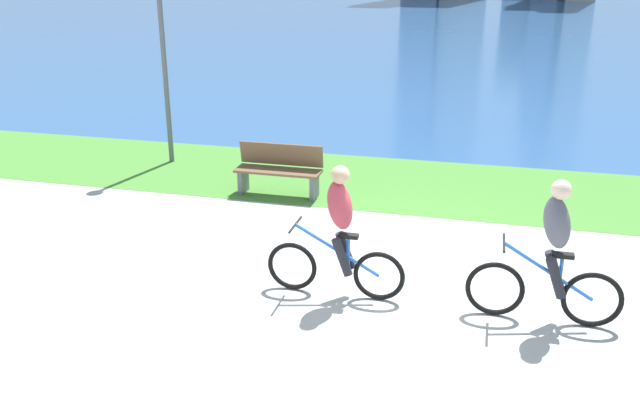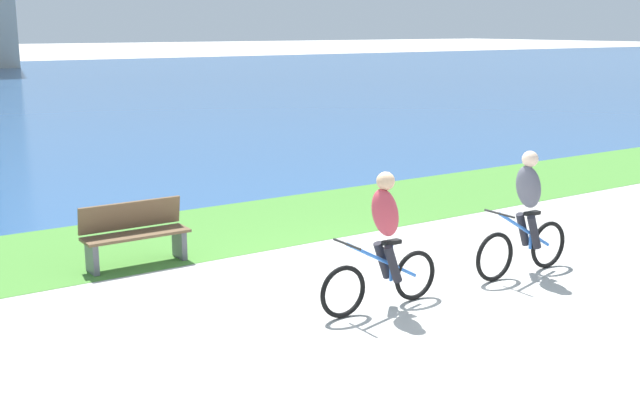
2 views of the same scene
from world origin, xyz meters
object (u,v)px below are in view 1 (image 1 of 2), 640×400
(cyclist_lead, at_px, (338,233))
(bench_near_path, at_px, (279,170))
(cyclist_trailing, at_px, (551,254))
(lamppost_tall, at_px, (161,22))

(cyclist_lead, relative_size, bench_near_path, 1.15)
(cyclist_trailing, xyz_separation_m, lamppost_tall, (-7.01, 4.78, 1.93))
(bench_near_path, bearing_deg, cyclist_lead, -61.52)
(cyclist_lead, distance_m, lamppost_tall, 6.87)
(cyclist_trailing, height_order, bench_near_path, cyclist_trailing)
(cyclist_lead, xyz_separation_m, cyclist_trailing, (2.44, -0.03, 0.01))
(bench_near_path, height_order, lamppost_tall, lamppost_tall)
(cyclist_lead, xyz_separation_m, lamppost_tall, (-4.58, 4.75, 1.94))
(cyclist_trailing, relative_size, lamppost_tall, 0.40)
(cyclist_lead, relative_size, lamppost_tall, 0.40)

